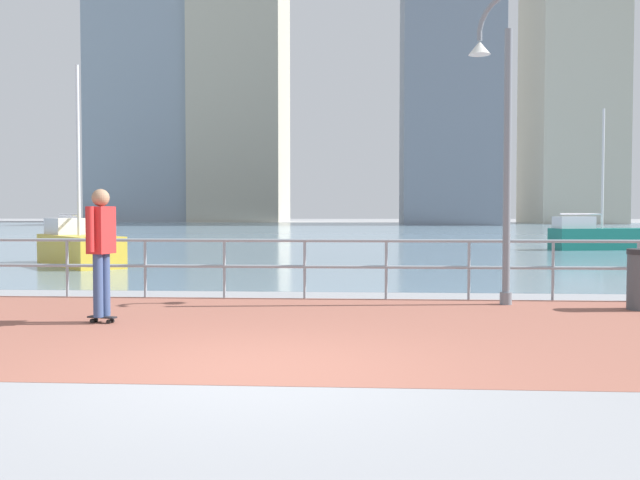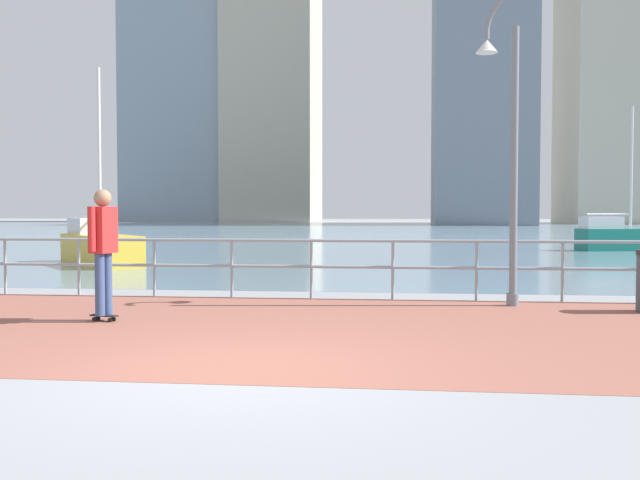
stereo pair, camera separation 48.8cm
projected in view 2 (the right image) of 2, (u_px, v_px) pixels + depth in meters
ground at (377, 235)px, 46.37m from camera, size 220.00×220.00×0.00m
brick_paving at (281, 327)px, 9.16m from camera, size 28.00×6.16×0.01m
harbor_water at (382, 231)px, 56.89m from camera, size 180.00×88.00×0.00m
waterfront_railing at (311, 257)px, 12.19m from camera, size 25.25×0.06×1.03m
lamppost at (505, 132)px, 11.27m from camera, size 0.67×0.65×4.99m
skateboarder at (103, 242)px, 9.61m from camera, size 0.41×0.56×1.80m
sailboat_gray at (627, 237)px, 27.43m from camera, size 4.13×1.99×5.56m
sailboat_ivory at (99, 246)px, 20.14m from camera, size 3.49×3.80×5.55m
tower_concrete at (273, 83)px, 110.11m from camera, size 13.52×15.97×44.87m
tower_brick at (482, 66)px, 82.36m from camera, size 11.22×11.32×38.78m
tower_beige at (186, 113)px, 111.87m from camera, size 17.34×13.17×36.09m
tower_slate at (607, 39)px, 92.11m from camera, size 10.56×15.77×49.83m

